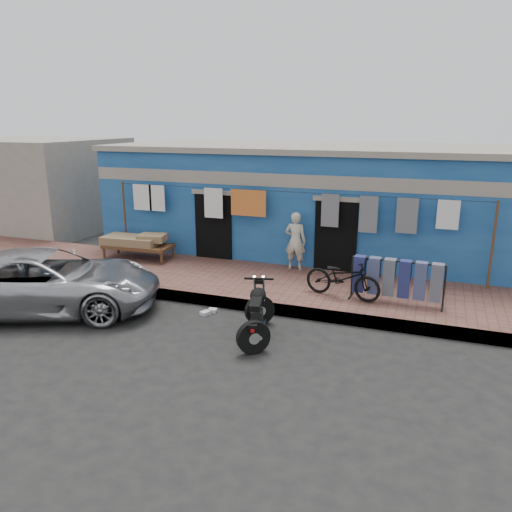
# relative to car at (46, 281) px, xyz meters

# --- Properties ---
(ground) EXTENTS (80.00, 80.00, 0.00)m
(ground) POSITION_rel_car_xyz_m (4.18, -0.02, -0.70)
(ground) COLOR black
(ground) RESTS_ON ground
(sidewalk) EXTENTS (28.00, 3.00, 0.25)m
(sidewalk) POSITION_rel_car_xyz_m (4.18, 2.98, -0.58)
(sidewalk) COLOR brown
(sidewalk) RESTS_ON ground
(curb) EXTENTS (28.00, 0.10, 0.25)m
(curb) POSITION_rel_car_xyz_m (4.18, 1.53, -0.58)
(curb) COLOR gray
(curb) RESTS_ON ground
(building) EXTENTS (12.20, 5.20, 3.36)m
(building) POSITION_rel_car_xyz_m (4.18, 6.97, 0.98)
(building) COLOR navy
(building) RESTS_ON ground
(neighbor_left) EXTENTS (6.00, 5.00, 3.40)m
(neighbor_left) POSITION_rel_car_xyz_m (-6.82, 6.98, 1.00)
(neighbor_left) COLOR #9E9384
(neighbor_left) RESTS_ON ground
(clothesline) EXTENTS (10.06, 0.06, 2.10)m
(clothesline) POSITION_rel_car_xyz_m (3.94, 4.23, 1.10)
(clothesline) COLOR brown
(clothesline) RESTS_ON sidewalk
(car) EXTENTS (5.49, 4.08, 1.41)m
(car) POSITION_rel_car_xyz_m (0.00, 0.00, 0.00)
(car) COLOR #A9A9AE
(car) RESTS_ON ground
(seated_person) EXTENTS (0.56, 0.37, 1.54)m
(seated_person) POSITION_rel_car_xyz_m (4.48, 4.18, 0.32)
(seated_person) COLOR beige
(seated_person) RESTS_ON sidewalk
(bicycle) EXTENTS (1.82, 0.95, 1.12)m
(bicycle) POSITION_rel_car_xyz_m (6.07, 2.45, 0.11)
(bicycle) COLOR black
(bicycle) RESTS_ON sidewalk
(motorcycle) EXTENTS (1.42, 1.96, 1.08)m
(motorcycle) POSITION_rel_car_xyz_m (4.83, 0.25, -0.16)
(motorcycle) COLOR black
(motorcycle) RESTS_ON ground
(charpoy) EXTENTS (2.17, 1.24, 0.69)m
(charpoy) POSITION_rel_car_xyz_m (-0.02, 3.65, -0.11)
(charpoy) COLOR brown
(charpoy) RESTS_ON sidewalk
(jeans_rack) EXTENTS (2.09, 0.59, 0.98)m
(jeans_rack) POSITION_rel_car_xyz_m (7.22, 2.56, 0.04)
(jeans_rack) COLOR black
(jeans_rack) RESTS_ON sidewalk
(litter_a) EXTENTS (0.18, 0.15, 0.08)m
(litter_a) POSITION_rel_car_xyz_m (3.46, 1.18, -0.66)
(litter_a) COLOR silver
(litter_a) RESTS_ON ground
(litter_b) EXTENTS (0.21, 0.21, 0.08)m
(litter_b) POSITION_rel_car_xyz_m (4.44, 1.18, -0.66)
(litter_b) COLOR silver
(litter_b) RESTS_ON ground
(litter_c) EXTENTS (0.22, 0.24, 0.08)m
(litter_c) POSITION_rel_car_xyz_m (3.37, 0.99, -0.66)
(litter_c) COLOR silver
(litter_c) RESTS_ON ground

